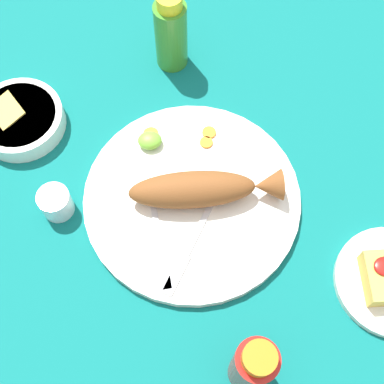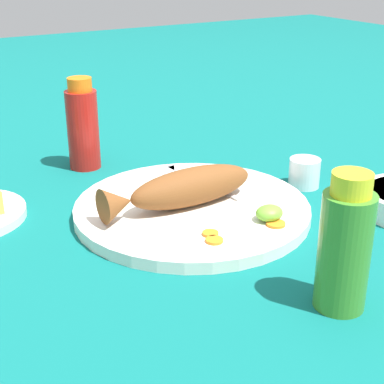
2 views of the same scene
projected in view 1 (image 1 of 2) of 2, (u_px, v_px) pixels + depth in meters
ground_plane at (192, 201)px, 0.91m from camera, size 4.00×4.00×0.00m
main_plate at (192, 199)px, 0.90m from camera, size 0.36×0.36×0.02m
fried_fish at (203, 189)px, 0.87m from camera, size 0.25×0.06×0.06m
fork_near at (188, 250)px, 0.85m from camera, size 0.10×0.17×0.00m
fork_far at (159, 242)px, 0.86m from camera, size 0.03×0.19×0.00m
carrot_slice_near at (209, 133)px, 0.94m from camera, size 0.02×0.02×0.00m
carrot_slice_mid at (206, 142)px, 0.94m from camera, size 0.02×0.02×0.00m
carrot_slice_far at (151, 134)px, 0.94m from camera, size 0.03×0.03×0.00m
lime_wedge_main at (150, 140)px, 0.93m from camera, size 0.04×0.04×0.02m
hot_sauce_bottle_red at (253, 366)px, 0.72m from camera, size 0.06×0.06×0.17m
hot_sauce_bottle_green at (171, 33)px, 0.97m from camera, size 0.06×0.06×0.17m
salt_cup at (56, 201)px, 0.89m from camera, size 0.05×0.05×0.05m
guacamole_bowl at (20, 119)px, 0.96m from camera, size 0.16×0.16×0.05m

